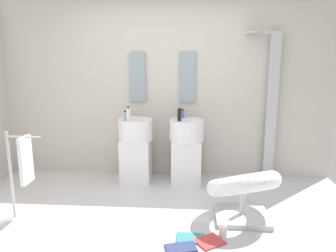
{
  "coord_description": "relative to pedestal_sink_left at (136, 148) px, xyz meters",
  "views": [
    {
      "loc": [
        0.39,
        -2.89,
        1.67
      ],
      "look_at": [
        0.15,
        0.55,
        0.95
      ],
      "focal_mm": 33.77,
      "sensor_mm": 36.0,
      "label": 1
    }
  ],
  "objects": [
    {
      "name": "soap_bottle_grey",
      "position": [
        -0.1,
        -0.12,
        0.47
      ],
      "size": [
        0.05,
        0.05,
        0.14
      ],
      "color": "#99999E",
      "rests_on": "pedestal_sink_left"
    },
    {
      "name": "soap_bottle_black",
      "position": [
        0.6,
        -0.1,
        0.49
      ],
      "size": [
        0.05,
        0.05,
        0.18
      ],
      "color": "black",
      "rests_on": "pedestal_sink_right"
    },
    {
      "name": "area_rug",
      "position": [
        0.83,
        -1.51,
        -0.47
      ],
      "size": [
        1.13,
        0.73,
        0.01
      ],
      "primitive_type": "cube",
      "color": "#B2B2B7",
      "rests_on": "ground_plane"
    },
    {
      "name": "soap_bottle_white",
      "position": [
        -0.13,
        -0.08,
        0.47
      ],
      "size": [
        0.04,
        0.04,
        0.13
      ],
      "color": "white",
      "rests_on": "pedestal_sink_left"
    },
    {
      "name": "rear_partition",
      "position": [
        0.35,
        0.36,
        0.82
      ],
      "size": [
        4.8,
        0.1,
        2.6
      ],
      "primitive_type": "cube",
      "color": "beige",
      "rests_on": "ground_plane"
    },
    {
      "name": "coffee_mug",
      "position": [
        1.08,
        -1.39,
        -0.42
      ],
      "size": [
        0.08,
        0.08,
        0.1
      ],
      "primitive_type": "cylinder",
      "color": "white",
      "rests_on": "area_rug"
    },
    {
      "name": "towel_rack",
      "position": [
        -0.98,
        -1.15,
        0.15
      ],
      "size": [
        0.37,
        0.22,
        0.95
      ],
      "color": "#B7BABF",
      "rests_on": "ground_plane"
    },
    {
      "name": "vanity_mirror_left",
      "position": [
        0.0,
        0.29,
        0.95
      ],
      "size": [
        0.22,
        0.03,
        0.69
      ],
      "primitive_type": "cube",
      "color": "#8C9EA8"
    },
    {
      "name": "magazine_teal",
      "position": [
        0.77,
        -1.47,
        -0.46
      ],
      "size": [
        0.27,
        0.18,
        0.02
      ],
      "primitive_type": "cube",
      "rotation": [
        0.0,
        0.0,
        -0.02
      ],
      "color": "teal",
      "rests_on": "area_rug"
    },
    {
      "name": "vanity_mirror_right",
      "position": [
        0.7,
        0.29,
        0.95
      ],
      "size": [
        0.22,
        0.03,
        0.69
      ],
      "primitive_type": "cube",
      "color": "#8C9EA8"
    },
    {
      "name": "soap_bottle_clear",
      "position": [
        -0.06,
        -0.15,
        0.5
      ],
      "size": [
        0.06,
        0.06,
        0.19
      ],
      "color": "silver",
      "rests_on": "pedestal_sink_left"
    },
    {
      "name": "ground_plane",
      "position": [
        0.35,
        -1.29,
        -0.5
      ],
      "size": [
        4.8,
        3.6,
        0.04
      ],
      "primitive_type": "cube",
      "color": "silver"
    },
    {
      "name": "magazine_red",
      "position": [
        0.94,
        -1.52,
        -0.46
      ],
      "size": [
        0.32,
        0.3,
        0.02
      ],
      "primitive_type": "cube",
      "rotation": [
        0.0,
        0.0,
        0.6
      ],
      "color": "#B73838",
      "rests_on": "area_rug"
    },
    {
      "name": "magazine_navy",
      "position": [
        0.68,
        -1.63,
        -0.46
      ],
      "size": [
        0.31,
        0.23,
        0.02
      ],
      "primitive_type": "cube",
      "rotation": [
        0.0,
        0.0,
        0.28
      ],
      "color": "navy",
      "rests_on": "area_rug"
    },
    {
      "name": "pedestal_sink_right",
      "position": [
        0.7,
        0.0,
        0.0
      ],
      "size": [
        0.47,
        0.47,
        0.99
      ],
      "color": "white",
      "rests_on": "ground_plane"
    },
    {
      "name": "shower_column",
      "position": [
        1.85,
        0.23,
        0.6
      ],
      "size": [
        0.49,
        0.24,
        2.05
      ],
      "color": "#B7BABF",
      "rests_on": "ground_plane"
    },
    {
      "name": "pedestal_sink_left",
      "position": [
        0.0,
        0.0,
        0.0
      ],
      "size": [
        0.47,
        0.47,
        0.99
      ],
      "color": "white",
      "rests_on": "ground_plane"
    },
    {
      "name": "soap_bottle_blue",
      "position": [
        0.64,
        0.12,
        0.47
      ],
      "size": [
        0.05,
        0.05,
        0.13
      ],
      "color": "#4C72B7",
      "rests_on": "pedestal_sink_right"
    },
    {
      "name": "lounge_chair",
      "position": [
        1.31,
        -1.02,
        -0.13
      ],
      "size": [
        1.04,
        1.04,
        0.65
      ],
      "color": "#B7BABF",
      "rests_on": "ground_plane"
    }
  ]
}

